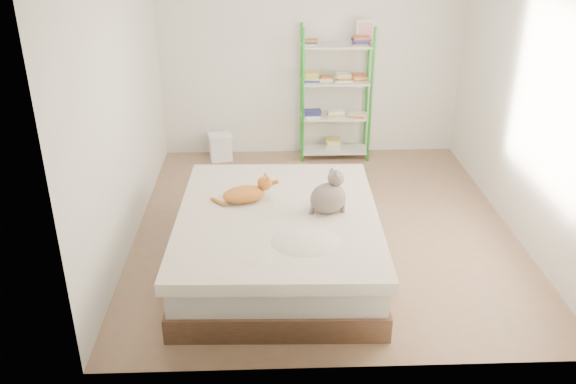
{
  "coord_description": "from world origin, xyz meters",
  "views": [
    {
      "loc": [
        -0.57,
        -5.49,
        3.03
      ],
      "look_at": [
        -0.38,
        -0.46,
        0.62
      ],
      "focal_mm": 38.0,
      "sensor_mm": 36.0,
      "label": 1
    }
  ],
  "objects_px": {
    "orange_cat": "(244,192)",
    "cardboard_box": "(306,183)",
    "grey_cat": "(328,192)",
    "shelf_unit": "(336,93)",
    "bed": "(278,241)",
    "white_bin": "(221,147)"
  },
  "relations": [
    {
      "from": "grey_cat",
      "to": "cardboard_box",
      "type": "height_order",
      "value": "grey_cat"
    },
    {
      "from": "shelf_unit",
      "to": "white_bin",
      "type": "distance_m",
      "value": 1.63
    },
    {
      "from": "orange_cat",
      "to": "white_bin",
      "type": "height_order",
      "value": "orange_cat"
    },
    {
      "from": "bed",
      "to": "orange_cat",
      "type": "xyz_separation_m",
      "value": [
        -0.3,
        0.24,
        0.37
      ]
    },
    {
      "from": "grey_cat",
      "to": "cardboard_box",
      "type": "xyz_separation_m",
      "value": [
        -0.09,
        1.49,
        -0.6
      ]
    },
    {
      "from": "grey_cat",
      "to": "cardboard_box",
      "type": "bearing_deg",
      "value": -16.11
    },
    {
      "from": "shelf_unit",
      "to": "orange_cat",
      "type": "bearing_deg",
      "value": -114.43
    },
    {
      "from": "bed",
      "to": "orange_cat",
      "type": "bearing_deg",
      "value": 142.78
    },
    {
      "from": "cardboard_box",
      "to": "white_bin",
      "type": "bearing_deg",
      "value": 156.85
    },
    {
      "from": "cardboard_box",
      "to": "white_bin",
      "type": "height_order",
      "value": "cardboard_box"
    },
    {
      "from": "cardboard_box",
      "to": "shelf_unit",
      "type": "bearing_deg",
      "value": 93.06
    },
    {
      "from": "orange_cat",
      "to": "white_bin",
      "type": "bearing_deg",
      "value": 82.76
    },
    {
      "from": "bed",
      "to": "cardboard_box",
      "type": "relative_size",
      "value": 3.9
    },
    {
      "from": "orange_cat",
      "to": "shelf_unit",
      "type": "distance_m",
      "value": 2.65
    },
    {
      "from": "orange_cat",
      "to": "white_bin",
      "type": "relative_size",
      "value": 1.35
    },
    {
      "from": "orange_cat",
      "to": "cardboard_box",
      "type": "xyz_separation_m",
      "value": [
        0.65,
        1.26,
        -0.49
      ]
    },
    {
      "from": "grey_cat",
      "to": "shelf_unit",
      "type": "xyz_separation_m",
      "value": [
        0.35,
        2.64,
        0.11
      ]
    },
    {
      "from": "shelf_unit",
      "to": "cardboard_box",
      "type": "bearing_deg",
      "value": -110.94
    },
    {
      "from": "orange_cat",
      "to": "shelf_unit",
      "type": "xyz_separation_m",
      "value": [
        1.09,
        2.4,
        0.21
      ]
    },
    {
      "from": "bed",
      "to": "orange_cat",
      "type": "relative_size",
      "value": 4.82
    },
    {
      "from": "bed",
      "to": "orange_cat",
      "type": "height_order",
      "value": "orange_cat"
    },
    {
      "from": "grey_cat",
      "to": "white_bin",
      "type": "relative_size",
      "value": 1.15
    }
  ]
}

